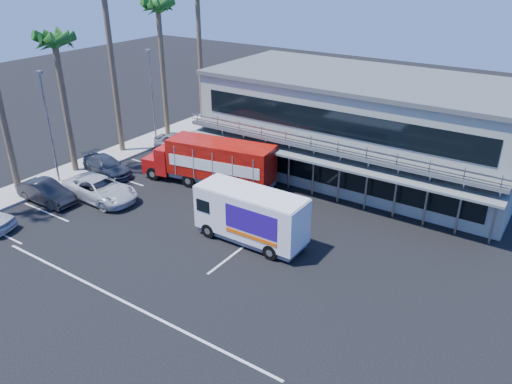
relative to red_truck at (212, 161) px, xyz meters
The scene contains 13 objects.
ground 8.57m from the red_truck, 56.08° to the right, with size 120.00×120.00×0.00m, color black.
building 11.23m from the red_truck, 46.17° to the left, with size 22.40×12.00×7.30m.
curb_strip 10.52m from the red_truck, behind, with size 3.00×32.00×0.16m, color #A5A399.
palm_c 13.22m from the red_truck, 158.90° to the right, with size 2.80×2.80×10.75m.
palm_e 14.62m from the red_truck, 148.89° to the left, with size 2.80×2.80×12.25m.
light_pole_near 11.55m from the red_truck, 148.03° to the right, with size 0.50×0.25×8.09m.
light_pole_far 10.70m from the red_truck, 156.96° to the left, with size 0.50×0.25×8.09m.
red_truck is the anchor object (origin of this frame).
white_van 8.30m from the red_truck, 36.58° to the right, with size 6.51×2.30×3.17m.
parked_car_b 11.27m from the red_truck, 131.88° to the right, with size 1.54×4.41×1.45m, color black.
parked_car_c 7.84m from the red_truck, 128.42° to the right, with size 2.57×5.57×1.55m, color silver.
parked_car_d 8.44m from the red_truck, 159.38° to the right, with size 1.91×4.69×1.36m, color #303640.
parked_car_e 7.60m from the red_truck, 149.23° to the left, with size 1.84×4.58×1.56m, color gray.
Camera 1 is at (16.08, -18.48, 14.98)m, focal length 35.00 mm.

